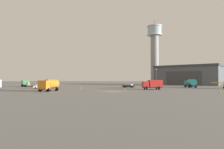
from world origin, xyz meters
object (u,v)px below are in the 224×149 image
at_px(truck_fuel_tanker_orange, 49,85).
at_px(control_tower, 155,49).
at_px(traffic_cone_near_right, 81,88).
at_px(traffic_cone_mid_apron, 125,89).
at_px(truck_box_red, 153,84).
at_px(light_post_west, 156,76).
at_px(car_black, 129,86).
at_px(traffic_cone_near_left, 220,92).
at_px(car_white, 40,86).
at_px(truck_flatbed_green, 26,84).
at_px(truck_fuel_tanker_teal, 191,83).

bearing_deg(truck_fuel_tanker_orange, control_tower, 165.91).
bearing_deg(traffic_cone_near_right, traffic_cone_mid_apron, -15.25).
height_order(truck_box_red, light_post_west, light_post_west).
relative_size(truck_fuel_tanker_orange, traffic_cone_mid_apron, 9.48).
xyz_separation_m(car_black, light_post_west, (13.00, 22.59, 3.97)).
bearing_deg(traffic_cone_mid_apron, traffic_cone_near_left, -20.77).
bearing_deg(car_white, truck_box_red, -21.34).
bearing_deg(truck_flatbed_green, control_tower, -97.86).
height_order(truck_box_red, truck_fuel_tanker_orange, truck_fuel_tanker_orange).
height_order(control_tower, car_black, control_tower).
relative_size(truck_fuel_tanker_teal, car_white, 1.55).
xyz_separation_m(truck_fuel_tanker_teal, traffic_cone_near_right, (-37.33, -14.84, -1.35)).
bearing_deg(traffic_cone_near_left, traffic_cone_mid_apron, 159.23).
relative_size(truck_fuel_tanker_orange, car_white, 1.44).
relative_size(control_tower, truck_fuel_tanker_orange, 6.24).
xyz_separation_m(truck_fuel_tanker_teal, truck_flatbed_green, (-63.26, 1.25, -0.45)).
xyz_separation_m(traffic_cone_near_right, traffic_cone_mid_apron, (13.58, -3.70, -0.01)).
xyz_separation_m(truck_box_red, car_black, (-7.14, 10.25, -0.85)).
bearing_deg(car_black, truck_flatbed_green, 15.27).
bearing_deg(car_black, traffic_cone_near_right, 59.29).
bearing_deg(car_white, control_tower, 33.51).
height_order(truck_fuel_tanker_orange, truck_flatbed_green, truck_fuel_tanker_orange).
bearing_deg(traffic_cone_mid_apron, car_black, 85.96).
xyz_separation_m(control_tower, traffic_cone_mid_apron, (-16.89, -63.63, -21.00)).
bearing_deg(traffic_cone_near_right, car_white, 171.35).
height_order(car_white, light_post_west, light_post_west).
relative_size(car_black, light_post_west, 0.57).
relative_size(truck_fuel_tanker_orange, light_post_west, 0.80).
height_order(car_black, traffic_cone_mid_apron, car_black).
relative_size(light_post_west, traffic_cone_near_left, 13.94).
distance_m(car_white, traffic_cone_mid_apron, 28.07).
bearing_deg(traffic_cone_near_left, truck_fuel_tanker_orange, 177.05).
xyz_separation_m(truck_fuel_tanker_orange, truck_flatbed_green, (-19.98, 25.97, -0.47)).
distance_m(car_black, light_post_west, 26.36).
xyz_separation_m(control_tower, truck_box_red, (-8.72, -59.27, -19.74)).
relative_size(car_white, traffic_cone_mid_apron, 6.59).
bearing_deg(light_post_west, truck_fuel_tanker_orange, -127.74).
height_order(car_black, light_post_west, light_post_west).
relative_size(car_white, traffic_cone_near_right, 6.35).
relative_size(truck_fuel_tanker_teal, traffic_cone_near_left, 12.04).
xyz_separation_m(truck_flatbed_green, traffic_cone_near_right, (25.94, -16.10, -0.90)).
xyz_separation_m(truck_fuel_tanker_teal, car_black, (-22.71, -3.94, -0.95)).
relative_size(truck_box_red, traffic_cone_mid_apron, 9.38).
bearing_deg(control_tower, truck_box_red, -98.37).
bearing_deg(truck_fuel_tanker_orange, truck_fuel_tanker_teal, 133.20).
distance_m(truck_flatbed_green, car_white, 18.48).
bearing_deg(traffic_cone_near_left, car_black, 132.33).
height_order(truck_flatbed_green, traffic_cone_mid_apron, truck_flatbed_green).
bearing_deg(traffic_cone_near_right, truck_fuel_tanker_teal, 21.69).
height_order(control_tower, car_white, control_tower).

